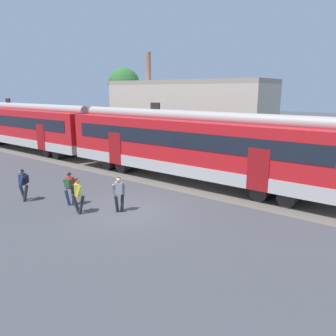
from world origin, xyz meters
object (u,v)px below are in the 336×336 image
pedestrian_navy (23,182)px  pedestrian_grey (119,192)px  pedestrian_yellow (77,193)px  commuter_train (30,126)px  pedestrian_red (70,186)px

pedestrian_navy → pedestrian_grey: same height
pedestrian_navy → pedestrian_yellow: (3.58, 0.56, 0.00)m
commuter_train → pedestrian_grey: 19.23m
commuter_train → pedestrian_yellow: commuter_train is taller
pedestrian_navy → pedestrian_red: same height
commuter_train → pedestrian_navy: size_ratio=33.99×
commuter_train → pedestrian_grey: (18.12, -6.30, -1.29)m
pedestrian_navy → pedestrian_yellow: 3.63m
pedestrian_navy → pedestrian_red: (2.41, 1.02, 0.00)m
pedestrian_navy → pedestrian_yellow: bearing=8.9°
pedestrian_grey → pedestrian_yellow: bearing=-135.9°
pedestrian_yellow → pedestrian_grey: (1.34, 1.30, -0.03)m
commuter_train → pedestrian_red: commuter_train is taller
pedestrian_navy → pedestrian_red: 2.61m
pedestrian_navy → pedestrian_grey: bearing=20.7°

